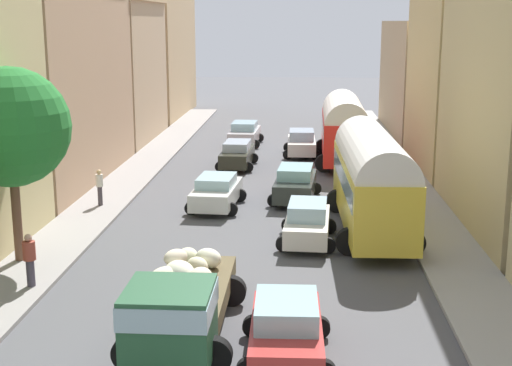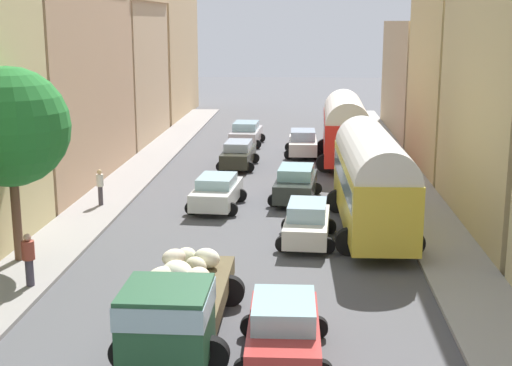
{
  "view_description": "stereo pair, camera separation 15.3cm",
  "coord_description": "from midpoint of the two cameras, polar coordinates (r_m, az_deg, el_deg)",
  "views": [
    {
      "loc": [
        1.75,
        -5.1,
        8.25
      ],
      "look_at": [
        0.0,
        23.73,
        1.73
      ],
      "focal_mm": 50.35,
      "sensor_mm": 36.0,
      "label": 1
    },
    {
      "loc": [
        1.9,
        -5.09,
        8.25
      ],
      "look_at": [
        0.0,
        23.73,
        1.73
      ],
      "focal_mm": 50.35,
      "sensor_mm": 36.0,
      "label": 2
    }
  ],
  "objects": [
    {
      "name": "building_right_4",
      "position": [
        55.22,
        12.96,
        8.14
      ],
      "size": [
        4.62,
        14.58,
        8.28
      ],
      "color": "tan",
      "rests_on": "ground"
    },
    {
      "name": "car_4",
      "position": [
        27.34,
        3.95,
        -3.14
      ],
      "size": [
        2.34,
        4.12,
        1.58
      ],
      "color": "silver",
      "rests_on": "ground"
    },
    {
      "name": "building_left_4",
      "position": [
        64.86,
        -8.43,
        11.38
      ],
      "size": [
        6.3,
        14.81,
        13.71
      ],
      "color": "tan",
      "rests_on": "ground"
    },
    {
      "name": "building_left_2",
      "position": [
        38.66,
        -16.47,
        8.43
      ],
      "size": [
        6.02,
        14.57,
        11.33
      ],
      "color": "tan",
      "rests_on": "ground"
    },
    {
      "name": "car_3",
      "position": [
        18.17,
        2.17,
        -11.53
      ],
      "size": [
        2.39,
        4.04,
        1.57
      ],
      "color": "#AF302C",
      "rests_on": "ground"
    },
    {
      "name": "car_5",
      "position": [
        33.7,
        3.02,
        -0.03
      ],
      "size": [
        2.54,
        4.49,
        1.62
      ],
      "color": "#282D27",
      "rests_on": "ground"
    },
    {
      "name": "ground_plane",
      "position": [
        33.19,
        0.21,
        -1.67
      ],
      "size": [
        154.0,
        154.0,
        0.0
      ],
      "primitive_type": "plane",
      "color": "#4E4E52"
    },
    {
      "name": "cargo_truck_0",
      "position": [
        18.73,
        -6.28,
        -9.47
      ],
      "size": [
        2.95,
        7.06,
        2.21
      ],
      "color": "#245133",
      "rests_on": "ground"
    },
    {
      "name": "sidewalk_right",
      "position": [
        33.56,
        12.67,
        -1.7
      ],
      "size": [
        2.5,
        70.0,
        0.14
      ],
      "primitive_type": "cube",
      "color": "#9B9994",
      "rests_on": "ground"
    },
    {
      "name": "car_2",
      "position": [
        48.88,
        -1.01,
        3.96
      ],
      "size": [
        2.51,
        4.46,
        1.59
      ],
      "color": "silver",
      "rests_on": "ground"
    },
    {
      "name": "roadside_tree_2",
      "position": [
        25.41,
        -19.12,
        4.2
      ],
      "size": [
        4.04,
        4.04,
        6.83
      ],
      "color": "brown",
      "rests_on": "ground"
    },
    {
      "name": "pedestrian_0",
      "position": [
        23.53,
        -17.72,
        -5.74
      ],
      "size": [
        0.4,
        0.4,
        1.84
      ],
      "color": "#433D4B",
      "rests_on": "ground"
    },
    {
      "name": "building_right_3",
      "position": [
        42.13,
        15.59,
        8.04
      ],
      "size": [
        4.12,
        10.6,
        10.3
      ],
      "color": "tan",
      "rests_on": "ground"
    },
    {
      "name": "pedestrian_3",
      "position": [
        32.98,
        -12.45,
        -0.23
      ],
      "size": [
        0.42,
        0.42,
        1.78
      ],
      "color": "#443D43",
      "rests_on": "ground"
    },
    {
      "name": "car_6",
      "position": [
        45.08,
        3.54,
        3.2
      ],
      "size": [
        2.33,
        4.21,
        1.62
      ],
      "color": "silver",
      "rests_on": "ground"
    },
    {
      "name": "sidewalk_left",
      "position": [
        34.34,
        -11.96,
        -1.34
      ],
      "size": [
        2.5,
        70.0,
        0.14
      ],
      "primitive_type": "cube",
      "color": "gray",
      "rests_on": "ground"
    },
    {
      "name": "car_1",
      "position": [
        41.35,
        -1.6,
        2.31
      ],
      "size": [
        2.29,
        4.44,
        1.52
      ],
      "color": "#2B2A1F",
      "rests_on": "ground"
    },
    {
      "name": "parked_bus_0",
      "position": [
        28.66,
        9.06,
        0.52
      ],
      "size": [
        3.36,
        9.65,
        4.08
      ],
      "color": "gold",
      "rests_on": "ground"
    },
    {
      "name": "building_left_3",
      "position": [
        51.2,
        -10.63,
        9.03
      ],
      "size": [
        4.46,
        11.09,
        10.22
      ],
      "color": "tan",
      "rests_on": "ground"
    },
    {
      "name": "car_0",
      "position": [
        32.34,
        -3.29,
        -0.69
      ],
      "size": [
        2.53,
        4.3,
        1.48
      ],
      "color": "silver",
      "rests_on": "ground"
    },
    {
      "name": "parked_bus_1",
      "position": [
        42.62,
        6.89,
        4.49
      ],
      "size": [
        3.44,
        8.57,
        4.03
      ],
      "color": "red",
      "rests_on": "ground"
    }
  ]
}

